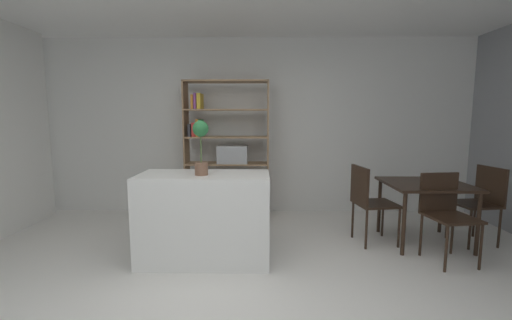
% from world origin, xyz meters
% --- Properties ---
extents(ground_plane, '(9.88, 9.88, 0.00)m').
position_xyz_m(ground_plane, '(0.00, 0.00, 0.00)').
color(ground_plane, silver).
extents(back_partition, '(7.18, 0.06, 2.71)m').
position_xyz_m(back_partition, '(0.00, 2.76, 1.35)').
color(back_partition, silver).
rests_on(back_partition, ground_plane).
extents(kitchen_island, '(1.34, 0.64, 0.92)m').
position_xyz_m(kitchen_island, '(-0.31, 0.87, 0.46)').
color(kitchen_island, white).
rests_on(kitchen_island, ground_plane).
extents(potted_plant_on_island, '(0.16, 0.16, 0.55)m').
position_xyz_m(potted_plant_on_island, '(-0.32, 0.80, 1.24)').
color(potted_plant_on_island, brown).
rests_on(potted_plant_on_island, kitchen_island).
extents(open_bookshelf, '(1.23, 0.36, 2.02)m').
position_xyz_m(open_bookshelf, '(-0.26, 2.41, 1.06)').
color(open_bookshelf, '#997551').
rests_on(open_bookshelf, ground_plane).
extents(dining_table, '(0.92, 0.87, 0.73)m').
position_xyz_m(dining_table, '(2.23, 1.39, 0.65)').
color(dining_table, black).
rests_on(dining_table, ground_plane).
extents(dining_chair_window_side, '(0.49, 0.49, 0.92)m').
position_xyz_m(dining_chair_window_side, '(2.90, 1.40, 0.55)').
color(dining_chair_window_side, black).
rests_on(dining_chair_window_side, ground_plane).
extents(dining_chair_island_side, '(0.51, 0.50, 0.93)m').
position_xyz_m(dining_chair_island_side, '(1.55, 1.37, 0.56)').
color(dining_chair_island_side, black).
rests_on(dining_chair_island_side, ground_plane).
extents(dining_chair_near, '(0.49, 0.52, 0.91)m').
position_xyz_m(dining_chair_near, '(2.21, 0.93, 0.55)').
color(dining_chair_near, black).
rests_on(dining_chair_near, ground_plane).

